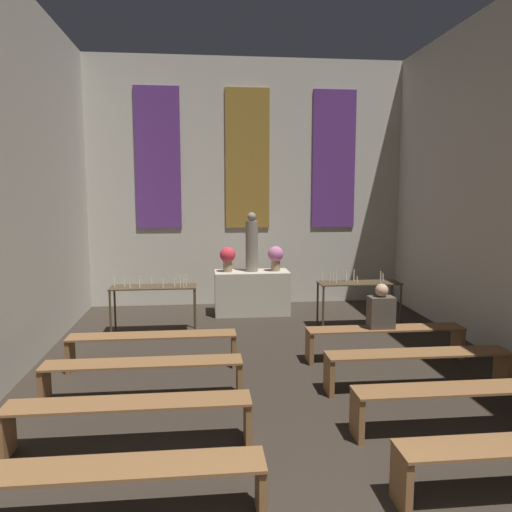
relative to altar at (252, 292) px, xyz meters
name	(u,v)px	position (x,y,z in m)	size (l,w,h in m)	color
wall_back	(247,182)	(0.00, 0.99, 2.19)	(6.89, 0.16, 5.19)	beige
altar	(252,292)	(0.00, 0.00, 0.00)	(1.47, 0.67, 0.86)	#BCB29E
statue	(252,244)	(0.00, 0.00, 0.97)	(0.24, 0.24, 1.17)	gray
flower_vase_left	(228,257)	(-0.48, 0.00, 0.72)	(0.31, 0.31, 0.49)	#937A5B
flower_vase_right	(276,256)	(0.48, 0.00, 0.72)	(0.31, 0.31, 0.49)	#937A5B
candle_rack_left	(154,292)	(-1.80, -1.21, 0.30)	(1.45, 0.49, 1.02)	#473823
candle_rack_right	(358,288)	(1.80, -1.20, 0.30)	(1.45, 0.49, 1.02)	#473823
pew_front_left	(107,482)	(-1.65, -6.28, -0.07)	(2.28, 0.36, 0.47)	brown
pew_second_left	(130,414)	(-1.65, -5.17, -0.07)	(2.28, 0.36, 0.47)	brown
pew_second_right	(465,399)	(1.65, -5.17, -0.07)	(2.28, 0.36, 0.47)	brown
pew_third_left	(144,372)	(-1.65, -4.06, -0.07)	(2.28, 0.36, 0.47)	brown
pew_third_right	(418,362)	(1.65, -4.06, -0.07)	(2.28, 0.36, 0.47)	brown
pew_back_left	(153,343)	(-1.65, -2.94, -0.07)	(2.28, 0.36, 0.47)	brown
pew_back_right	(385,336)	(1.65, -2.94, -0.07)	(2.28, 0.36, 0.47)	brown
person_seated	(381,309)	(1.58, -2.94, 0.32)	(0.36, 0.24, 0.64)	#4C4238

